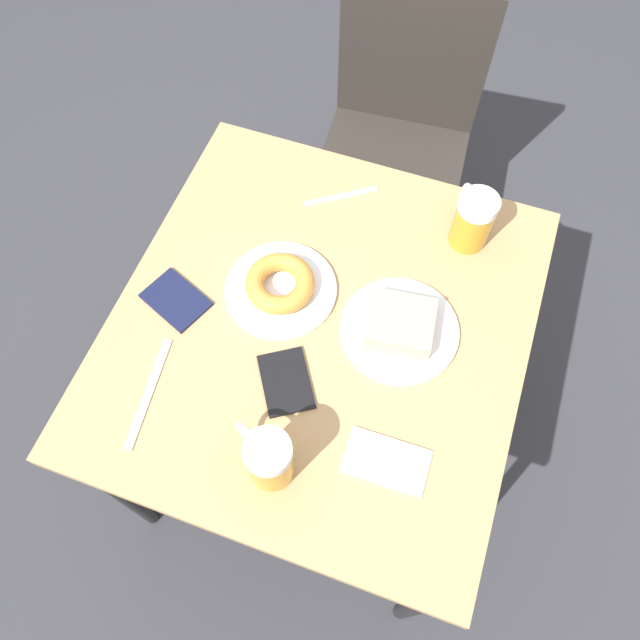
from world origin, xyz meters
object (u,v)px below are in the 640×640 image
object	(u,v)px
beer_mug_left	(269,458)
napkin_folded	(386,461)
fork	(341,196)
chair	(401,118)
knife	(149,393)
beer_mug_center	(473,219)
plate_with_cake	(400,327)
passport_near_edge	(176,300)
plate_with_donut	(280,286)
passport_far_edge	(286,382)

from	to	relation	value
beer_mug_left	napkin_folded	bearing A→B (deg)	22.75
fork	beer_mug_left	bearing A→B (deg)	-82.92
chair	napkin_folded	world-z (taller)	chair
knife	beer_mug_center	bearing A→B (deg)	48.58
plate_with_cake	knife	xyz separation A→B (m)	(-0.40, -0.28, -0.02)
knife	passport_near_edge	bearing A→B (deg)	100.89
plate_with_donut	beer_mug_center	bearing A→B (deg)	37.90
beer_mug_center	knife	xyz separation A→B (m)	(-0.47, -0.54, -0.06)
beer_mug_left	napkin_folded	distance (m)	0.21
chair	knife	distance (m)	1.06
passport_near_edge	knife	bearing A→B (deg)	-79.11
plate_with_cake	beer_mug_center	world-z (taller)	beer_mug_center
beer_mug_left	plate_with_cake	bearing A→B (deg)	67.73
plate_with_cake	napkin_folded	size ratio (longest dim) A/B	1.55
chair	plate_with_donut	bearing A→B (deg)	-99.73
passport_near_edge	passport_far_edge	xyz separation A→B (m)	(0.27, -0.09, 0.00)
beer_mug_left	passport_far_edge	distance (m)	0.17
plate_with_cake	passport_far_edge	distance (m)	0.24
chair	passport_far_edge	world-z (taller)	chair
knife	passport_near_edge	size ratio (longest dim) A/B	1.48
plate_with_cake	passport_near_edge	xyz separation A→B (m)	(-0.44, -0.08, -0.02)
fork	chair	bearing A→B (deg)	86.97
passport_near_edge	passport_far_edge	size ratio (longest dim) A/B	0.98
passport_near_edge	passport_far_edge	world-z (taller)	same
plate_with_donut	passport_near_edge	bearing A→B (deg)	-154.14
beer_mug_left	fork	distance (m)	0.61
beer_mug_left	passport_far_edge	size ratio (longest dim) A/B	0.85
beer_mug_left	knife	bearing A→B (deg)	168.50
passport_near_edge	beer_mug_center	bearing A→B (deg)	33.82
knife	passport_far_edge	bearing A→B (deg)	24.26
beer_mug_left	beer_mug_center	xyz separation A→B (m)	(0.21, 0.59, 0.00)
fork	passport_far_edge	xyz separation A→B (m)	(0.04, -0.45, 0.00)
plate_with_cake	knife	distance (m)	0.49
chair	knife	bearing A→B (deg)	-106.70
beer_mug_left	passport_near_edge	world-z (taller)	beer_mug_left
chair	beer_mug_left	distance (m)	1.10
fork	passport_far_edge	size ratio (longest dim) A/B	0.93
beer_mug_left	passport_far_edge	bearing A→B (deg)	101.84
fork	passport_near_edge	size ratio (longest dim) A/B	0.95
plate_with_cake	knife	bearing A→B (deg)	-145.28
plate_with_donut	fork	xyz separation A→B (m)	(0.04, 0.27, -0.02)
chair	napkin_folded	xyz separation A→B (m)	(0.24, -0.99, 0.20)
napkin_folded	chair	bearing A→B (deg)	103.44
chair	passport_far_edge	xyz separation A→B (m)	(0.02, -0.91, 0.20)
napkin_folded	knife	distance (m)	0.45
fork	knife	xyz separation A→B (m)	(-0.19, -0.55, -0.00)
beer_mug_left	passport_near_edge	xyz separation A→B (m)	(-0.30, 0.25, -0.06)
napkin_folded	plate_with_cake	bearing A→B (deg)	101.29
plate_with_donut	beer_mug_left	bearing A→B (deg)	-71.46
napkin_folded	fork	distance (m)	0.59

